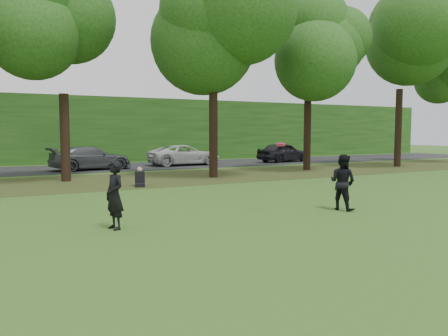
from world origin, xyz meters
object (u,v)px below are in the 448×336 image
player_right (343,182)px  seated_person (140,179)px  player_left (115,195)px  frisbee (280,145)px

player_right → seated_person: bearing=5.5°
player_left → seated_person: (2.97, 7.79, -0.51)m
seated_person → player_right: bearing=-49.5°
player_right → frisbee: 2.39m
player_left → player_right: 6.72m
player_left → seated_person: player_left is taller
player_left → frisbee: bearing=71.5°
player_right → seated_person: player_right is taller
player_left → player_right: bearing=70.2°
player_left → frisbee: (4.62, -0.27, 1.16)m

